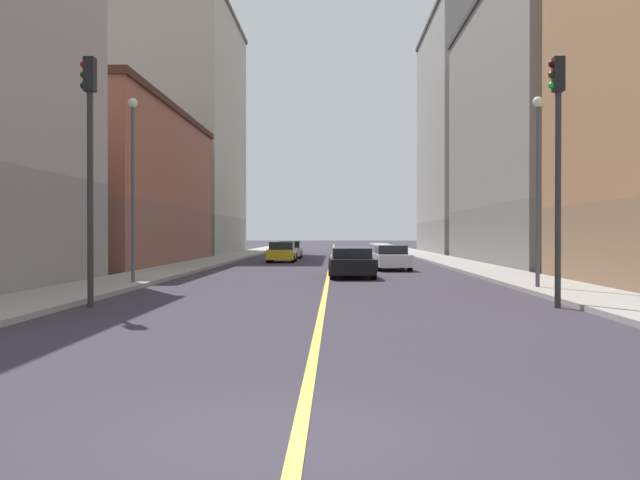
{
  "coord_description": "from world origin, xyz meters",
  "views": [
    {
      "loc": [
        0.36,
        -7.13,
        1.95
      ],
      "look_at": [
        -0.67,
        40.51,
        1.53
      ],
      "focal_mm": 42.18,
      "sensor_mm": 36.0,
      "label": 1
    }
  ],
  "objects_px": {
    "building_left_mid": "(547,129)",
    "traffic_light_right_near": "(90,147)",
    "building_right_midblock": "(110,187)",
    "car_black": "(351,263)",
    "building_left_far": "(473,137)",
    "street_lamp_left_near": "(538,170)",
    "street_lamp_right_near": "(133,170)",
    "car_white": "(391,258)",
    "car_silver": "(290,250)",
    "building_right_distant": "(187,133)",
    "car_yellow": "(282,252)",
    "traffic_light_left_near": "(558,147)"
  },
  "relations": [
    {
      "from": "building_right_midblock",
      "to": "traffic_light_right_near",
      "type": "distance_m",
      "value": 28.11
    },
    {
      "from": "car_white",
      "to": "car_black",
      "type": "xyz_separation_m",
      "value": [
        -2.26,
        -7.12,
        0.0
      ]
    },
    {
      "from": "car_white",
      "to": "building_right_midblock",
      "type": "bearing_deg",
      "value": 158.44
    },
    {
      "from": "building_right_distant",
      "to": "car_black",
      "type": "relative_size",
      "value": 5.18
    },
    {
      "from": "car_black",
      "to": "building_right_distant",
      "type": "bearing_deg",
      "value": 111.26
    },
    {
      "from": "traffic_light_right_near",
      "to": "car_white",
      "type": "xyz_separation_m",
      "value": [
        9.45,
        20.3,
        -3.58
      ]
    },
    {
      "from": "building_left_far",
      "to": "street_lamp_right_near",
      "type": "bearing_deg",
      "value": -114.3
    },
    {
      "from": "street_lamp_left_near",
      "to": "building_left_far",
      "type": "bearing_deg",
      "value": 82.2
    },
    {
      "from": "building_left_mid",
      "to": "building_left_far",
      "type": "relative_size",
      "value": 1.11
    },
    {
      "from": "car_black",
      "to": "traffic_light_right_near",
      "type": "bearing_deg",
      "value": -118.61
    },
    {
      "from": "building_left_far",
      "to": "car_black",
      "type": "bearing_deg",
      "value": -107.28
    },
    {
      "from": "building_left_far",
      "to": "building_right_midblock",
      "type": "height_order",
      "value": "building_left_far"
    },
    {
      "from": "street_lamp_left_near",
      "to": "car_silver",
      "type": "relative_size",
      "value": 1.44
    },
    {
      "from": "traffic_light_right_near",
      "to": "building_right_midblock",
      "type": "bearing_deg",
      "value": 105.75
    },
    {
      "from": "building_right_midblock",
      "to": "traffic_light_right_near",
      "type": "relative_size",
      "value": 3.71
    },
    {
      "from": "car_white",
      "to": "building_right_distant",
      "type": "bearing_deg",
      "value": 118.88
    },
    {
      "from": "building_right_distant",
      "to": "traffic_light_right_near",
      "type": "bearing_deg",
      "value": -81.53
    },
    {
      "from": "building_left_far",
      "to": "car_black",
      "type": "distance_m",
      "value": 44.3
    },
    {
      "from": "traffic_light_right_near",
      "to": "building_left_mid",
      "type": "bearing_deg",
      "value": 54.84
    },
    {
      "from": "car_yellow",
      "to": "car_black",
      "type": "xyz_separation_m",
      "value": [
        4.33,
        -17.79,
        -0.03
      ]
    },
    {
      "from": "building_right_distant",
      "to": "street_lamp_right_near",
      "type": "distance_m",
      "value": 44.5
    },
    {
      "from": "building_right_distant",
      "to": "street_lamp_left_near",
      "type": "relative_size",
      "value": 3.58
    },
    {
      "from": "street_lamp_left_near",
      "to": "street_lamp_right_near",
      "type": "bearing_deg",
      "value": 171.48
    },
    {
      "from": "building_left_far",
      "to": "building_right_distant",
      "type": "distance_m",
      "value": 27.74
    },
    {
      "from": "building_left_far",
      "to": "street_lamp_left_near",
      "type": "height_order",
      "value": "building_left_far"
    },
    {
      "from": "car_silver",
      "to": "building_left_mid",
      "type": "bearing_deg",
      "value": -31.72
    },
    {
      "from": "traffic_light_left_near",
      "to": "building_right_distant",
      "type": "bearing_deg",
      "value": 111.24
    },
    {
      "from": "car_white",
      "to": "car_silver",
      "type": "relative_size",
      "value": 1.05
    },
    {
      "from": "traffic_light_left_near",
      "to": "car_black",
      "type": "xyz_separation_m",
      "value": [
        -5.1,
        13.17,
        -3.55
      ]
    },
    {
      "from": "building_left_far",
      "to": "traffic_light_right_near",
      "type": "bearing_deg",
      "value": -110.2
    },
    {
      "from": "traffic_light_left_near",
      "to": "traffic_light_right_near",
      "type": "bearing_deg",
      "value": 180.0
    },
    {
      "from": "street_lamp_left_near",
      "to": "street_lamp_right_near",
      "type": "height_order",
      "value": "street_lamp_right_near"
    },
    {
      "from": "car_black",
      "to": "building_right_midblock",
      "type": "bearing_deg",
      "value": 136.89
    },
    {
      "from": "building_right_midblock",
      "to": "car_yellow",
      "type": "bearing_deg",
      "value": 20.49
    },
    {
      "from": "building_left_far",
      "to": "traffic_light_right_near",
      "type": "height_order",
      "value": "building_left_far"
    },
    {
      "from": "car_white",
      "to": "car_black",
      "type": "bearing_deg",
      "value": -107.64
    },
    {
      "from": "street_lamp_left_near",
      "to": "car_black",
      "type": "relative_size",
      "value": 1.45
    },
    {
      "from": "traffic_light_right_near",
      "to": "car_silver",
      "type": "distance_m",
      "value": 39.1
    },
    {
      "from": "car_yellow",
      "to": "car_silver",
      "type": "relative_size",
      "value": 0.89
    },
    {
      "from": "building_left_mid",
      "to": "street_lamp_right_near",
      "type": "relative_size",
      "value": 3.73
    },
    {
      "from": "building_right_midblock",
      "to": "car_black",
      "type": "xyz_separation_m",
      "value": [
        14.81,
        -13.87,
        -4.24
      ]
    },
    {
      "from": "building_right_distant",
      "to": "car_silver",
      "type": "relative_size",
      "value": 5.17
    },
    {
      "from": "building_left_far",
      "to": "car_silver",
      "type": "height_order",
      "value": "building_left_far"
    },
    {
      "from": "building_right_midblock",
      "to": "building_right_distant",
      "type": "relative_size",
      "value": 1.07
    },
    {
      "from": "building_right_midblock",
      "to": "car_yellow",
      "type": "distance_m",
      "value": 11.96
    },
    {
      "from": "building_left_far",
      "to": "car_silver",
      "type": "distance_m",
      "value": 25.32
    },
    {
      "from": "street_lamp_left_near",
      "to": "car_silver",
      "type": "bearing_deg",
      "value": 107.37
    },
    {
      "from": "building_right_midblock",
      "to": "car_yellow",
      "type": "xyz_separation_m",
      "value": [
        10.48,
        3.92,
        -4.21
      ]
    },
    {
      "from": "traffic_light_left_near",
      "to": "car_silver",
      "type": "relative_size",
      "value": 1.48
    },
    {
      "from": "building_left_mid",
      "to": "traffic_light_right_near",
      "type": "bearing_deg",
      "value": -125.16
    }
  ]
}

